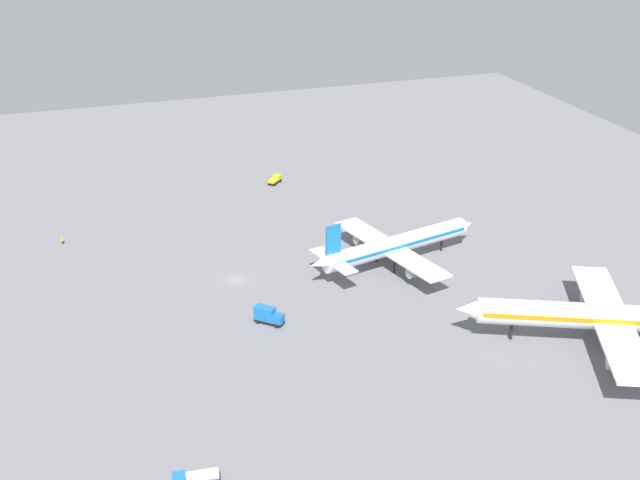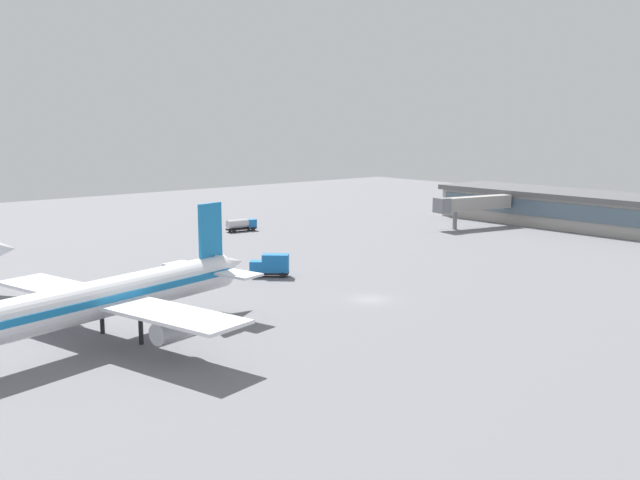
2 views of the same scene
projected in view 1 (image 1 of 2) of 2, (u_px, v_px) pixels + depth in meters
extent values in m
plane|color=slate|center=(236.00, 280.00, 167.15)|extent=(288.00, 288.00, 0.00)
cylinder|color=white|center=(599.00, 316.00, 142.62)|extent=(21.97, 40.50, 4.67)
cone|color=white|center=(469.00, 310.00, 144.75)|extent=(5.98, 6.09, 4.43)
cube|color=orange|center=(599.00, 315.00, 142.47)|extent=(21.35, 39.00, 0.84)
cube|color=white|center=(611.00, 319.00, 142.61)|extent=(39.46, 23.01, 0.42)
cylinder|color=#A5A8AD|center=(624.00, 363.00, 133.13)|extent=(4.64, 6.08, 2.57)
cylinder|color=#A5A8AD|center=(597.00, 297.00, 153.48)|extent=(4.64, 6.08, 2.57)
cylinder|color=black|center=(511.00, 331.00, 145.69)|extent=(0.56, 0.56, 3.27)
cylinder|color=black|center=(620.00, 348.00, 140.60)|extent=(0.56, 0.56, 3.27)
cylinder|color=black|center=(611.00, 326.00, 147.34)|extent=(0.56, 0.56, 3.27)
cylinder|color=white|center=(397.00, 244.00, 171.74)|extent=(12.09, 35.65, 3.93)
cone|color=white|center=(465.00, 225.00, 180.91)|extent=(4.54, 4.69, 3.73)
cone|color=white|center=(321.00, 263.00, 162.32)|extent=(4.19, 5.50, 3.14)
cube|color=#1972B2|center=(397.00, 243.00, 171.61)|extent=(11.84, 34.28, 0.71)
cube|color=white|center=(390.00, 248.00, 171.04)|extent=(34.32, 13.42, 0.35)
cylinder|color=#A5A8AD|center=(364.00, 238.00, 178.92)|extent=(3.18, 5.02, 2.16)
cylinder|color=#A5A8AD|center=(418.00, 271.00, 164.33)|extent=(3.18, 5.02, 2.16)
cube|color=white|center=(333.00, 261.00, 163.83)|extent=(13.94, 6.26, 0.28)
cube|color=#1972B2|center=(333.00, 239.00, 161.84)|extent=(1.21, 3.43, 6.28)
cylinder|color=black|center=(441.00, 245.00, 179.17)|extent=(0.47, 0.47, 2.75)
cylinder|color=black|center=(377.00, 256.00, 174.18)|extent=(0.47, 0.47, 2.75)
cylinder|color=black|center=(394.00, 267.00, 169.36)|extent=(0.47, 0.47, 2.75)
cube|color=black|center=(275.00, 181.00, 217.39)|extent=(4.48, 4.43, 0.30)
cube|color=gold|center=(277.00, 177.00, 218.13)|extent=(2.62, 2.62, 1.20)
cube|color=#3F596B|center=(278.00, 175.00, 218.69)|extent=(1.17, 1.20, 0.67)
cube|color=gold|center=(273.00, 181.00, 216.46)|extent=(3.19, 3.18, 0.60)
cylinder|color=black|center=(274.00, 180.00, 219.08)|extent=(0.78, 0.77, 0.80)
cylinder|color=black|center=(281.00, 181.00, 218.34)|extent=(0.78, 0.77, 0.80)
cylinder|color=black|center=(269.00, 183.00, 216.56)|extent=(0.78, 0.77, 0.80)
cylinder|color=black|center=(275.00, 184.00, 215.82)|extent=(0.78, 0.77, 0.80)
cube|color=#1966B2|center=(179.00, 480.00, 110.75)|extent=(2.05, 1.96, 1.60)
cube|color=#3F596B|center=(173.00, 479.00, 110.44)|extent=(1.60, 0.22, 0.90)
cylinder|color=#B7B7BC|center=(202.00, 476.00, 111.39)|extent=(2.18, 4.64, 1.80)
cylinder|color=black|center=(211.00, 476.00, 113.01)|extent=(0.37, 0.82, 0.80)
cube|color=black|center=(269.00, 321.00, 151.12)|extent=(5.19, 5.41, 0.30)
cube|color=#1966B2|center=(278.00, 319.00, 150.02)|extent=(2.62, 2.61, 1.60)
cube|color=#3F596B|center=(282.00, 318.00, 149.59)|extent=(1.23, 1.14, 0.90)
cube|color=#1966B2|center=(265.00, 313.00, 150.84)|extent=(3.97, 4.08, 2.60)
cylinder|color=black|center=(281.00, 321.00, 151.25)|extent=(0.76, 0.79, 0.80)
cylinder|color=black|center=(276.00, 326.00, 149.68)|extent=(0.76, 0.79, 0.80)
cylinder|color=black|center=(262.00, 317.00, 152.69)|extent=(0.76, 0.79, 0.80)
cylinder|color=black|center=(258.00, 322.00, 151.12)|extent=(0.76, 0.79, 0.80)
cylinder|color=#1E2338|center=(63.00, 242.00, 182.75)|extent=(0.42, 0.42, 0.85)
cylinder|color=yellow|center=(62.00, 239.00, 182.45)|extent=(0.50, 0.50, 0.60)
sphere|color=tan|center=(62.00, 238.00, 182.27)|extent=(0.22, 0.22, 0.22)
cylinder|color=yellow|center=(63.00, 239.00, 182.60)|extent=(0.10, 0.10, 0.54)
cylinder|color=yellow|center=(61.00, 240.00, 182.30)|extent=(0.10, 0.10, 0.54)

